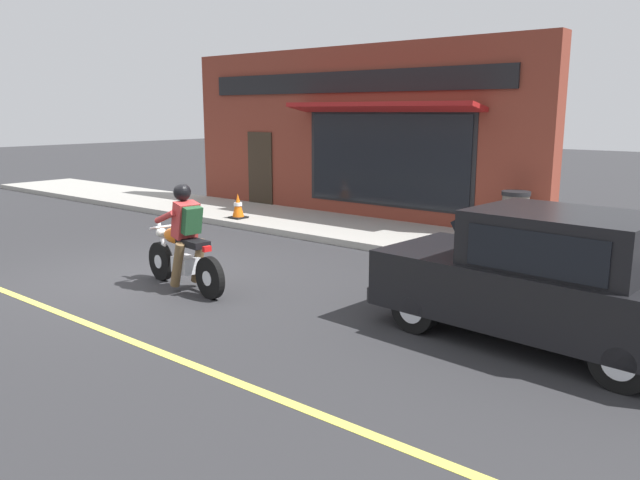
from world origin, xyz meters
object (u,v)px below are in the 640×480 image
at_px(trash_bin, 515,216).
at_px(traffic_cone, 238,206).
at_px(motorcycle_with_rider, 184,246).
at_px(car_hatchback, 543,279).

bearing_deg(trash_bin, traffic_cone, 105.36).
xyz_separation_m(motorcycle_with_rider, car_hatchback, (1.21, -4.99, 0.09)).
bearing_deg(car_hatchback, trash_bin, 25.62).
height_order(car_hatchback, traffic_cone, car_hatchback).
relative_size(motorcycle_with_rider, trash_bin, 2.06).
bearing_deg(trash_bin, car_hatchback, -154.38).
distance_m(motorcycle_with_rider, car_hatchback, 5.14).
bearing_deg(traffic_cone, trash_bin, -74.64).
distance_m(motorcycle_with_rider, traffic_cone, 5.61).
distance_m(car_hatchback, trash_bin, 5.39).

